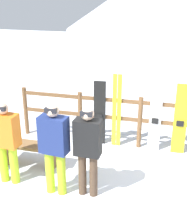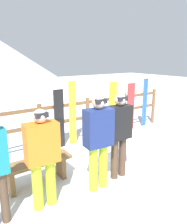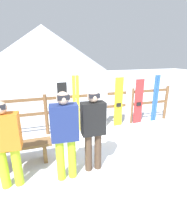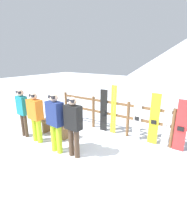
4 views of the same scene
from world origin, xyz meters
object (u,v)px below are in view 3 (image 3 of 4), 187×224
(ski_pair_blue, at_px, (155,99))
(person_orange, at_px, (6,141))
(snowboard_red, at_px, (139,102))
(ski_pair_yellow, at_px, (76,104))
(snowboard_black_stripe, at_px, (63,109))
(snowboard_white, at_px, (103,104))
(ski_pair_white, at_px, (129,101))
(person_navy, at_px, (65,132))
(snowboard_yellow, at_px, (118,102))
(person_black, at_px, (93,127))
(bench, at_px, (21,149))

(ski_pair_blue, bearing_deg, person_orange, -156.38)
(person_orange, relative_size, snowboard_red, 1.05)
(person_orange, distance_m, ski_pair_yellow, 2.50)
(snowboard_black_stripe, distance_m, ski_pair_yellow, 0.40)
(snowboard_black_stripe, relative_size, snowboard_white, 0.95)
(ski_pair_white, bearing_deg, ski_pair_blue, 0.00)
(person_navy, xyz_separation_m, snowboard_black_stripe, (0.28, 2.00, -0.21))
(snowboard_yellow, height_order, ski_pair_blue, ski_pair_blue)
(ski_pair_yellow, xyz_separation_m, snowboard_yellow, (1.36, -0.00, -0.06))
(person_black, height_order, ski_pair_white, person_black)
(person_navy, xyz_separation_m, snowboard_red, (2.76, 2.00, -0.22))
(person_navy, xyz_separation_m, ski_pair_white, (2.39, 2.00, -0.16))
(person_navy, bearing_deg, person_orange, 174.22)
(snowboard_white, bearing_deg, snowboard_yellow, -0.00)
(ski_pair_yellow, bearing_deg, bench, -139.46)
(person_orange, relative_size, snowboard_white, 0.99)
(ski_pair_blue, bearing_deg, ski_pair_yellow, 180.00)
(bench, xyz_separation_m, person_navy, (0.82, -0.73, 0.61))
(person_orange, bearing_deg, snowboard_black_stripe, 57.04)
(bench, relative_size, person_orange, 0.81)
(snowboard_white, relative_size, ski_pair_white, 0.99)
(person_navy, relative_size, ski_pair_white, 1.04)
(bench, bearing_deg, ski_pair_blue, 16.75)
(snowboard_black_stripe, bearing_deg, person_orange, -122.96)
(bench, bearing_deg, snowboard_yellow, 24.03)
(person_black, bearing_deg, bench, 155.06)
(person_black, xyz_separation_m, snowboard_white, (0.96, 1.91, -0.15))
(bench, distance_m, snowboard_red, 3.82)
(ski_pair_yellow, distance_m, snowboard_yellow, 1.36)
(person_navy, distance_m, ski_pair_white, 3.12)
(snowboard_white, height_order, ski_pair_blue, ski_pair_blue)
(snowboard_black_stripe, height_order, snowboard_white, snowboard_white)
(ski_pair_yellow, height_order, snowboard_yellow, ski_pair_yellow)
(person_orange, xyz_separation_m, person_navy, (0.95, -0.10, 0.07))
(person_black, relative_size, snowboard_red, 1.10)
(person_black, distance_m, ski_pair_white, 2.66)
(bench, height_order, person_orange, person_orange)
(snowboard_yellow, bearing_deg, ski_pair_white, 0.53)
(person_orange, height_order, person_navy, person_navy)
(snowboard_black_stripe, relative_size, ski_pair_white, 0.94)
(person_black, bearing_deg, snowboard_yellow, 52.22)
(bench, height_order, snowboard_red, snowboard_red)
(snowboard_white, xyz_separation_m, ski_pair_blue, (1.90, 0.00, 0.01))
(person_orange, xyz_separation_m, snowboard_white, (2.46, 1.90, -0.10))
(person_orange, distance_m, snowboard_black_stripe, 2.27)
(snowboard_red, bearing_deg, ski_pair_white, 179.47)
(snowboard_black_stripe, height_order, snowboard_yellow, snowboard_yellow)
(snowboard_white, relative_size, snowboard_red, 1.06)
(snowboard_yellow, xyz_separation_m, ski_pair_blue, (1.38, 0.00, 0.01))
(person_orange, height_order, ski_pair_white, ski_pair_white)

